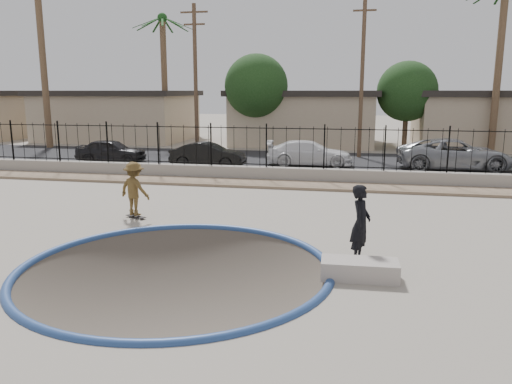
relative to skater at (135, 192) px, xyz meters
The scene contains 25 objects.
ground 9.62m from the skater, 72.72° to the left, with size 120.00×120.00×2.20m, color gray.
bowl_pit 4.95m from the skater, 55.01° to the right, with size 6.84×6.84×1.80m, color #4C433A, non-canonical shape.
coping_ring 4.95m from the skater, 55.01° to the right, with size 7.04×7.04×0.20m, color navy.
rock_strip 6.85m from the skater, 65.70° to the left, with size 42.00×1.60×0.11m, color #998164.
retaining_wall 7.84m from the skater, 69.02° to the left, with size 42.00×0.45×0.60m, color gray.
fence 7.85m from the skater, 69.02° to the left, with size 40.00×0.04×1.80m.
street 14.30m from the skater, 78.69° to the left, with size 90.00×8.00×0.04m, color black.
house_west 26.50m from the skater, 117.44° to the left, with size 11.60×8.60×3.90m.
house_center 23.69m from the skater, 83.21° to the left, with size 10.60×8.60×3.90m.
house_east 28.91m from the skater, 54.44° to the left, with size 12.60×8.60×3.90m.
palm_left 23.27m from the skater, 129.87° to the left, with size 2.30×2.30×11.30m.
palm_mid 22.96m from the skater, 108.92° to the left, with size 2.30×2.30×9.30m.
palm_right 24.95m from the skater, 52.08° to the left, with size 2.30×2.30×10.30m.
utility_pole_left 16.77m from the skater, 101.31° to the left, with size 1.70×0.24×9.00m.
utility_pole_mid 17.87m from the skater, 66.97° to the left, with size 1.70×0.24×9.50m.
street_tree_left 20.28m from the skater, 90.57° to the left, with size 4.32×4.32×6.36m.
street_tree_mid 23.37m from the skater, 64.98° to the left, with size 3.96×3.96×5.83m.
skater is the anchor object (origin of this frame).
skateboard 0.78m from the skater, 116.57° to the left, with size 0.75×0.47×0.06m.
videographer 7.33m from the skater, 21.87° to the right, with size 0.66×0.43×1.81m, color black.
concrete_ledge 7.82m from the skater, 29.31° to the right, with size 1.60×0.70×0.40m, color #A49A91.
car_a 12.77m from the skater, 120.49° to the left, with size 1.51×3.74×1.28m, color black.
car_b 10.43m from the skater, 94.38° to the left, with size 1.33×3.81×1.25m, color black.
car_c 12.73m from the skater, 70.56° to the left, with size 1.82×4.48×1.30m, color white.
car_d 16.58m from the skater, 46.38° to the left, with size 2.54×5.50×1.53m, color gray.
Camera 1 is at (3.83, -10.98, 3.88)m, focal length 35.00 mm.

